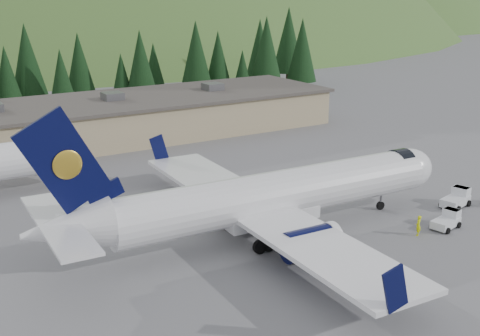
% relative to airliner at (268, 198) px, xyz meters
% --- Properties ---
extents(ground, '(600.00, 600.00, 0.00)m').
position_rel_airliner_xyz_m(ground, '(1.07, -0.04, -3.23)').
color(ground, slate).
extents(airliner, '(36.45, 34.15, 12.11)m').
position_rel_airliner_xyz_m(airliner, '(0.00, 0.00, 0.00)').
color(airliner, white).
rests_on(airliner, ground).
extents(baggage_tug_a, '(3.00, 2.14, 1.48)m').
position_rel_airliner_xyz_m(baggage_tug_a, '(13.75, -6.50, -2.57)').
color(baggage_tug_a, silver).
rests_on(baggage_tug_a, ground).
extents(terminal_building, '(71.00, 17.00, 6.10)m').
position_rel_airliner_xyz_m(terminal_building, '(-3.94, 37.96, -0.60)').
color(terminal_building, tan).
rests_on(terminal_building, ground).
extents(baggage_tug_d, '(3.42, 2.49, 1.67)m').
position_rel_airliner_xyz_m(baggage_tug_d, '(18.61, -3.47, -2.48)').
color(baggage_tug_d, silver).
rests_on(baggage_tug_d, ground).
extents(ramp_worker, '(0.73, 0.72, 1.69)m').
position_rel_airliner_xyz_m(ramp_worker, '(10.40, -6.39, -2.38)').
color(ramp_worker, '#E7F406').
rests_on(ramp_worker, ground).
extents(tree_line, '(112.76, 17.29, 14.29)m').
position_rel_airliner_xyz_m(tree_line, '(1.46, 60.15, 4.00)').
color(tree_line, black).
rests_on(tree_line, ground).
extents(hills, '(614.00, 330.00, 300.00)m').
position_rel_airliner_xyz_m(hills, '(54.40, 207.34, -86.03)').
color(hills, '#37521E').
rests_on(hills, ground).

